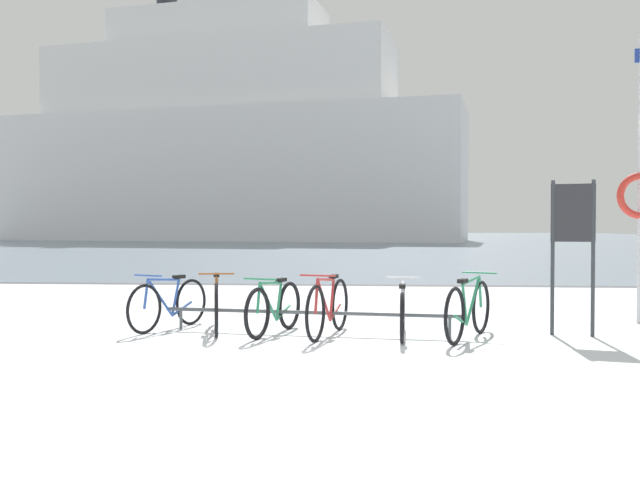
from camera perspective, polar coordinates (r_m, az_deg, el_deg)
The scene contains 10 objects.
ground at distance 60.71m, azimuth 3.19°, elevation -0.16°, with size 80.00×132.00×0.08m.
bike_rack at distance 9.39m, azimuth -0.82°, elevation -5.95°, with size 4.03×0.58×0.31m.
bicycle_0 at distance 9.97m, azimuth -12.14°, elevation -5.06°, with size 0.73×1.52×0.78m.
bicycle_1 at distance 9.64m, azimuth -8.36°, elevation -5.16°, with size 0.52×1.63×0.82m.
bicycle_2 at distance 9.34m, azimuth -3.74°, elevation -5.50°, with size 0.62×1.55×0.77m.
bicycle_3 at distance 9.17m, azimuth 0.67°, elevation -5.45°, with size 0.56×1.73×0.83m.
bicycle_4 at distance 9.17m, azimuth 6.69°, elevation -5.70°, with size 0.46×1.65×0.74m.
bicycle_5 at distance 9.12m, azimuth 11.92°, elevation -5.53°, with size 0.80×1.63×0.82m.
info_sign at distance 9.70m, azimuth 19.76°, elevation 0.76°, with size 0.54×0.18×2.02m.
ferry_ship at distance 66.75m, azimuth -7.54°, elevation 7.63°, with size 44.08×18.47×26.49m.
Camera 1 is at (1.18, -6.78, 1.44)m, focal length 39.59 mm.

